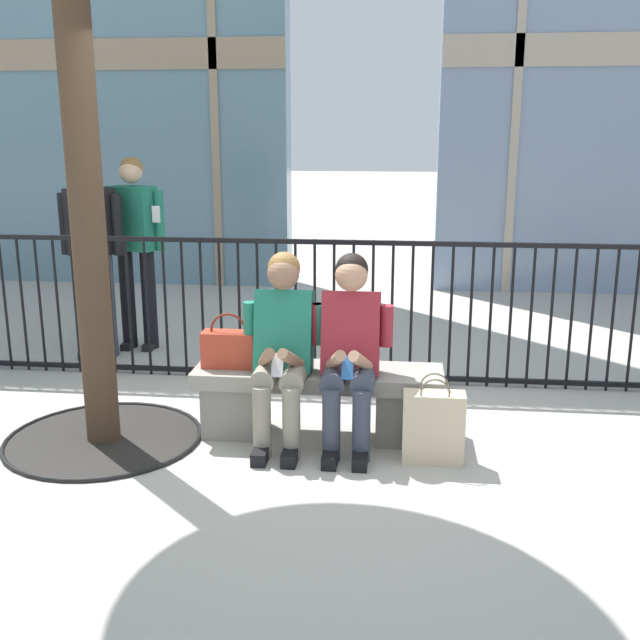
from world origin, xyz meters
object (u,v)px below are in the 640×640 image
(handbag_on_bench, at_px, (229,348))
(bystander_at_railing, at_px, (92,243))
(seated_person_companion, at_px, (350,346))
(shopping_bag, at_px, (433,427))
(stone_bench, at_px, (318,395))
(seated_person_with_phone, at_px, (282,344))
(bystander_further_back, at_px, (135,239))

(handbag_on_bench, bearing_deg, bystander_at_railing, 134.48)
(seated_person_companion, distance_m, shopping_bag, 0.70)
(bystander_at_railing, bearing_deg, stone_bench, -36.28)
(seated_person_companion, xyz_separation_m, shopping_bag, (0.52, -0.21, -0.43))
(seated_person_with_phone, distance_m, bystander_at_railing, 2.56)
(shopping_bag, xyz_separation_m, bystander_further_back, (-2.57, 2.17, 0.78))
(bystander_further_back, bearing_deg, seated_person_with_phone, -50.33)
(seated_person_with_phone, distance_m, bystander_further_back, 2.58)
(seated_person_companion, distance_m, handbag_on_bench, 0.80)
(stone_bench, xyz_separation_m, seated_person_with_phone, (-0.21, -0.13, 0.38))
(stone_bench, height_order, handbag_on_bench, handbag_on_bench)
(stone_bench, xyz_separation_m, shopping_bag, (0.73, -0.33, -0.05))
(seated_person_with_phone, relative_size, handbag_on_bench, 3.38)
(handbag_on_bench, xyz_separation_m, bystander_further_back, (-1.26, 1.84, 0.43))
(seated_person_companion, relative_size, bystander_further_back, 0.71)
(stone_bench, relative_size, handbag_on_bench, 4.47)
(stone_bench, bearing_deg, handbag_on_bench, -179.01)
(seated_person_with_phone, bearing_deg, bystander_further_back, 129.67)
(seated_person_companion, bearing_deg, stone_bench, 148.63)
(seated_person_with_phone, bearing_deg, shopping_bag, -12.36)
(bystander_further_back, bearing_deg, handbag_on_bench, -55.68)
(seated_person_with_phone, bearing_deg, bystander_at_railing, 138.55)
(seated_person_with_phone, distance_m, shopping_bag, 1.05)
(bystander_at_railing, bearing_deg, bystander_further_back, 46.08)
(handbag_on_bench, bearing_deg, seated_person_with_phone, -17.83)
(handbag_on_bench, xyz_separation_m, shopping_bag, (1.31, -0.32, -0.35))
(stone_bench, height_order, seated_person_with_phone, seated_person_with_phone)
(seated_person_companion, xyz_separation_m, handbag_on_bench, (-0.79, 0.12, -0.07))
(shopping_bag, relative_size, bystander_at_railing, 0.32)
(seated_person_with_phone, height_order, handbag_on_bench, seated_person_with_phone)
(bystander_at_railing, bearing_deg, seated_person_companion, -35.86)
(seated_person_with_phone, bearing_deg, stone_bench, 31.37)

